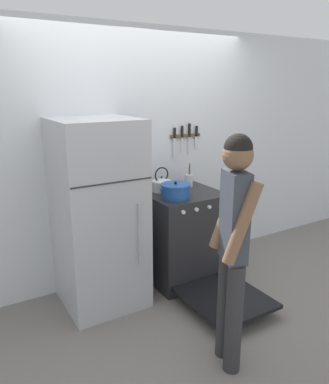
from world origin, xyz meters
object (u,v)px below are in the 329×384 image
(dutch_oven_pot, at_px, (175,191))
(person, at_px, (233,241))
(refrigerator, at_px, (99,215))
(utensil_jar, at_px, (189,180))
(tea_kettle, at_px, (162,184))
(stove_range, at_px, (183,237))

(dutch_oven_pot, distance_m, person, 1.16)
(dutch_oven_pot, bearing_deg, refrigerator, 169.51)
(dutch_oven_pot, bearing_deg, utensil_jar, 39.12)
(dutch_oven_pot, xyz_separation_m, person, (-0.26, -1.13, -0.05))
(refrigerator, relative_size, tea_kettle, 6.64)
(stove_range, bearing_deg, refrigerator, 177.84)
(stove_range, distance_m, utensil_jar, 0.60)
(refrigerator, distance_m, tea_kettle, 0.77)
(dutch_oven_pot, relative_size, person, 0.19)
(refrigerator, bearing_deg, dutch_oven_pot, -10.49)
(stove_range, relative_size, utensil_jar, 5.86)
(stove_range, relative_size, tea_kettle, 5.65)
(refrigerator, distance_m, person, 1.35)
(tea_kettle, distance_m, utensil_jar, 0.34)
(person, bearing_deg, refrigerator, 39.01)
(refrigerator, relative_size, dutch_oven_pot, 5.24)
(refrigerator, height_order, stove_range, refrigerator)
(refrigerator, distance_m, utensil_jar, 1.10)
(dutch_oven_pot, height_order, utensil_jar, utensil_jar)
(utensil_jar, bearing_deg, person, -113.30)
(utensil_jar, bearing_deg, stove_range, -135.10)
(person, bearing_deg, stove_range, -0.54)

